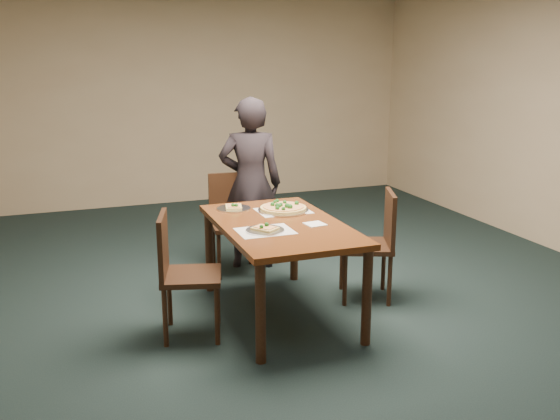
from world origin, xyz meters
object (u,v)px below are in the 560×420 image
object	(u,v)px
slice_plate_near	(265,229)
chair_right	(376,239)
dining_table	(280,234)
slice_plate_far	(234,208)
pizza_pan	(283,208)
diner	(250,184)
chair_far	(233,216)
chair_left	(180,268)

from	to	relation	value
slice_plate_near	chair_right	bearing A→B (deg)	12.78
dining_table	slice_plate_far	size ratio (longest dim) A/B	5.36
chair_right	slice_plate_far	xyz separation A→B (m)	(-1.07, 0.47, 0.25)
pizza_pan	slice_plate_far	xyz separation A→B (m)	(-0.36, 0.20, -0.01)
chair_right	pizza_pan	size ratio (longest dim) A/B	2.19
chair_right	diner	distance (m)	1.37
chair_far	dining_table	bearing A→B (deg)	-81.73
slice_plate_near	slice_plate_far	distance (m)	0.71
chair_far	slice_plate_far	distance (m)	0.69
diner	slice_plate_near	world-z (taller)	diner
chair_far	slice_plate_far	xyz separation A→B (m)	(-0.17, -0.62, 0.25)
slice_plate_near	chair_left	bearing A→B (deg)	172.19
chair_right	slice_plate_far	world-z (taller)	chair_right
chair_left	diner	size ratio (longest dim) A/B	0.56
dining_table	slice_plate_far	xyz separation A→B (m)	(-0.21, 0.53, 0.10)
dining_table	chair_right	distance (m)	0.88
chair_left	slice_plate_far	bearing A→B (deg)	-27.97
slice_plate_near	slice_plate_far	world-z (taller)	slice_plate_near
dining_table	chair_right	bearing A→B (deg)	4.01
chair_left	slice_plate_far	xyz separation A→B (m)	(0.58, 0.62, 0.25)
dining_table	chair_far	xyz separation A→B (m)	(-0.04, 1.15, -0.14)
dining_table	slice_plate_far	distance (m)	0.58
slice_plate_near	slice_plate_far	size ratio (longest dim) A/B	1.00
chair_far	diner	xyz separation A→B (m)	(0.19, 0.04, 0.29)
slice_plate_far	pizza_pan	bearing A→B (deg)	-28.80
chair_left	diner	distance (m)	1.62
chair_far	diner	bearing A→B (deg)	18.49
chair_left	pizza_pan	size ratio (longest dim) A/B	2.19
diner	slice_plate_near	xyz separation A→B (m)	(-0.32, -1.37, -0.04)
dining_table	pizza_pan	world-z (taller)	pizza_pan
chair_left	chair_right	world-z (taller)	same
diner	pizza_pan	size ratio (longest dim) A/B	3.89
chair_right	pizza_pan	bearing A→B (deg)	-89.13
slice_plate_far	diner	bearing A→B (deg)	61.83
chair_far	chair_right	size ratio (longest dim) A/B	1.00
diner	slice_plate_far	distance (m)	0.76
pizza_pan	slice_plate_far	size ratio (longest dim) A/B	1.48
chair_far	pizza_pan	xyz separation A→B (m)	(0.19, -0.82, 0.26)
dining_table	slice_plate_near	xyz separation A→B (m)	(-0.18, -0.18, 0.11)
chair_far	slice_plate_near	bearing A→B (deg)	-89.76
chair_left	diner	world-z (taller)	diner
diner	slice_plate_near	size ratio (longest dim) A/B	5.77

